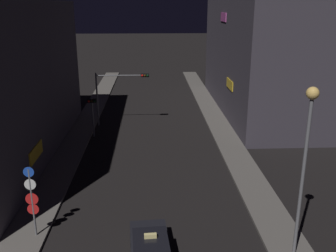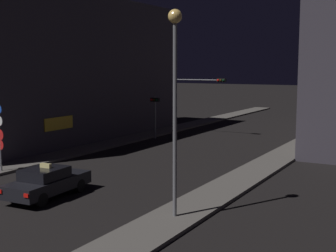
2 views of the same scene
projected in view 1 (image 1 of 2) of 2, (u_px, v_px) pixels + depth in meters
The scene contains 8 objects.
sidewalk_left at pixel (82, 130), 35.96m from camera, with size 2.20×61.49×0.16m, color #5B5651.
sidewalk_right at pixel (220, 128), 36.52m from camera, with size 2.20×61.49×0.16m, color #5B5651.
building_facade_right at pixel (279, 8), 39.74m from camera, with size 11.70×23.99×21.91m.
taxi at pixel (151, 250), 17.38m from camera, with size 2.09×4.56×1.62m.
traffic_light_overhead at pixel (118, 87), 36.46m from camera, with size 5.12×0.42×5.18m.
traffic_light_left_kerb at pixel (92, 109), 33.62m from camera, with size 0.80×0.42×3.56m.
sign_pole_left at pixel (32, 198), 18.84m from camera, with size 0.63×0.10×3.79m.
street_lamp_near_block at pixel (307, 144), 16.27m from camera, with size 0.54×0.54×8.06m.
Camera 1 is at (-0.00, -5.69, 11.46)m, focal length 40.78 mm.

